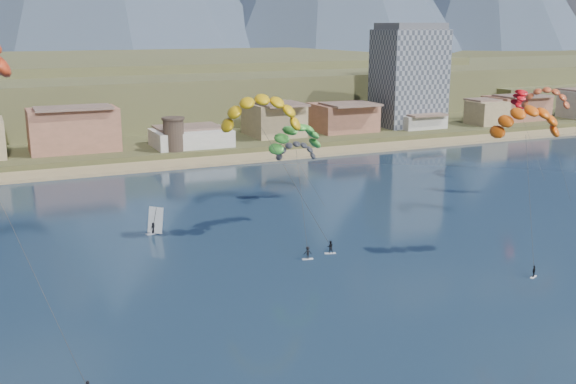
{
  "coord_description": "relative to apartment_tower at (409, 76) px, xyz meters",
  "views": [
    {
      "loc": [
        -37.96,
        -52.41,
        32.69
      ],
      "look_at": [
        0.0,
        32.0,
        10.0
      ],
      "focal_mm": 42.01,
      "sensor_mm": 36.0,
      "label": 1
    }
  ],
  "objects": [
    {
      "name": "apartment_tower",
      "position": [
        0.0,
        0.0,
        0.0
      ],
      "size": [
        20.0,
        16.0,
        32.0
      ],
      "color": "gray",
      "rests_on": "ground"
    },
    {
      "name": "distant_kite_red",
      "position": [
        -15.47,
        -65.49,
        0.26
      ],
      "size": [
        7.72,
        9.11,
        20.85
      ],
      "color": "#262626",
      "rests_on": "ground"
    },
    {
      "name": "kitesurfer_orange",
      "position": [
        -53.76,
        -108.38,
        2.69
      ],
      "size": [
        11.19,
        12.15,
        23.29
      ],
      "color": "silver",
      "rests_on": "ground"
    },
    {
      "name": "land",
      "position": [
        -85.0,
        432.0,
        -17.82
      ],
      "size": [
        2200.0,
        900.0,
        4.0
      ],
      "color": "brown",
      "rests_on": "ground"
    },
    {
      "name": "kitesurfer_yellow",
      "position": [
        -84.79,
        -85.81,
        3.09
      ],
      "size": [
        14.18,
        15.12,
        24.99
      ],
      "color": "silver",
      "rests_on": "ground"
    },
    {
      "name": "distant_kite_dark",
      "position": [
        -69.2,
        -64.65,
        -7.61
      ],
      "size": [
        8.64,
        6.54,
        13.55
      ],
      "color": "#262626",
      "rests_on": "ground"
    },
    {
      "name": "beach",
      "position": [
        -85.0,
        -22.0,
        -17.57
      ],
      "size": [
        2200.0,
        12.0,
        0.9
      ],
      "color": "tan",
      "rests_on": "ground"
    },
    {
      "name": "windsurfer",
      "position": [
        -99.79,
        -75.88,
        -16.43
      ],
      "size": [
        2.53,
        2.78,
        4.36
      ],
      "color": "silver",
      "rests_on": "ground"
    },
    {
      "name": "distant_kite_orange",
      "position": [
        -22.96,
        -80.84,
        2.17
      ],
      "size": [
        9.29,
        8.99,
        22.81
      ],
      "color": "#262626",
      "rests_on": "ground"
    },
    {
      "name": "ground",
      "position": [
        -85.0,
        -128.0,
        -17.82
      ],
      "size": [
        2400.0,
        2400.0,
        0.0
      ],
      "primitive_type": "plane",
      "color": "black",
      "rests_on": "ground"
    },
    {
      "name": "watchtower",
      "position": [
        -80.0,
        -14.0,
        -11.45
      ],
      "size": [
        5.82,
        5.82,
        8.6
      ],
      "color": "#47382D",
      "rests_on": "ground"
    },
    {
      "name": "foothills",
      "position": [
        -62.61,
        104.47,
        -8.74
      ],
      "size": [
        940.0,
        210.0,
        18.0
      ],
      "color": "brown",
      "rests_on": "ground"
    },
    {
      "name": "kitesurfer_green",
      "position": [
        -77.31,
        -82.12,
        -1.94
      ],
      "size": [
        11.64,
        19.29,
        21.43
      ],
      "color": "silver",
      "rests_on": "ground"
    }
  ]
}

